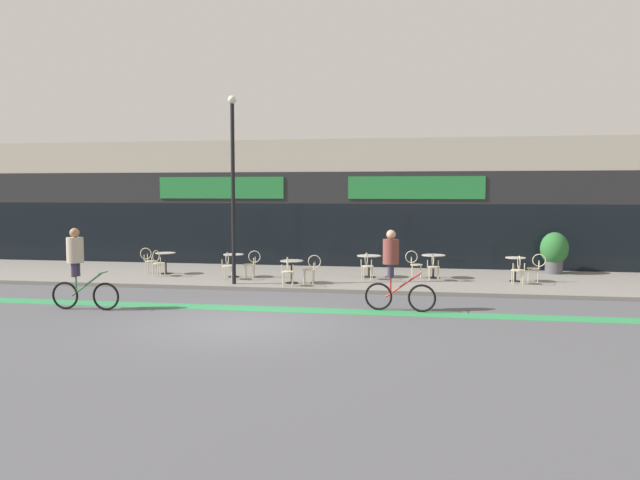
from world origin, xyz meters
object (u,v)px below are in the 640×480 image
bistro_table_4 (433,261)px  bistro_table_5 (515,265)px  cafe_chair_5_near (518,268)px  cafe_chair_4_side (414,262)px  bistro_table_2 (292,267)px  cafe_chair_3_near (367,264)px  planter_pot (554,251)px  cafe_chair_5_side (536,266)px  bistro_table_3 (369,261)px  cafe_chair_2_side (311,267)px  cyclist_1 (394,266)px  cafe_chair_1_side (252,262)px  lamp_post (233,177)px  cafe_chair_0_near (158,261)px  cafe_chair_2_near (288,269)px  cafe_chair_4_near (433,265)px  cyclist_0 (78,264)px  cafe_chair_0_side (149,259)px  bistro_table_1 (234,261)px  cafe_chair_1_near (228,264)px  bistro_table_0 (166,259)px

bistro_table_4 → bistro_table_5: same height
bistro_table_4 → cafe_chair_5_near: (2.56, -0.97, -0.04)m
bistro_table_5 → cafe_chair_4_side: cafe_chair_4_side is taller
bistro_table_2 → cafe_chair_3_near: cafe_chair_3_near is taller
bistro_table_5 → planter_pot: 2.77m
cafe_chair_5_near → cafe_chair_5_side: same height
bistro_table_2 → bistro_table_3: bistro_table_3 is taller
cafe_chair_2_side → cyclist_1: (2.71, -3.34, 0.50)m
cafe_chair_1_side → bistro_table_5: bearing=176.6°
cafe_chair_2_side → cyclist_1: bearing=124.7°
cafe_chair_5_side → lamp_post: (-9.31, -1.97, 2.78)m
cafe_chair_0_near → cafe_chair_3_near: 7.06m
cafe_chair_2_near → lamp_post: size_ratio=0.16×
cafe_chair_4_near → cyclist_0: 10.63m
cafe_chair_2_near → cyclist_0: size_ratio=0.43×
cafe_chair_0_side → bistro_table_1: bearing=-12.9°
cafe_chair_4_near → cafe_chair_4_side: (-0.61, 0.62, 0.00)m
cafe_chair_1_near → cafe_chair_4_side: same height
bistro_table_1 → cafe_chair_2_near: size_ratio=0.86×
cafe_chair_1_side → cafe_chair_1_near: bearing=39.0°
cafe_chair_0_near → lamp_post: size_ratio=0.16×
cyclist_1 → cafe_chair_1_near: bearing=150.7°
cafe_chair_5_side → lamp_post: lamp_post is taller
cafe_chair_5_near → lamp_post: lamp_post is taller
bistro_table_1 → cafe_chair_1_near: 0.63m
bistro_table_1 → bistro_table_2: bistro_table_1 is taller
bistro_table_5 → lamp_post: lamp_post is taller
cafe_chair_5_side → cyclist_1: bearing=57.3°
bistro_table_0 → cafe_chair_4_near: size_ratio=0.82×
planter_pot → bistro_table_4: bearing=-155.5°
cafe_chair_0_near → planter_pot: size_ratio=0.62×
bistro_table_2 → planter_pot: (8.55, 3.79, 0.27)m
cafe_chair_2_side → cafe_chair_4_side: bearing=-153.3°
bistro_table_5 → planter_pot: bearing=54.3°
bistro_table_5 → cafe_chair_2_near: cafe_chair_2_near is taller
bistro_table_2 → cafe_chair_0_side: 5.59m
bistro_table_5 → cafe_chair_1_near: (-9.15, -1.14, -0.03)m
bistro_table_1 → cyclist_0: bearing=-112.8°
cafe_chair_4_near → cafe_chair_2_side: bearing=116.8°
cafe_chair_0_side → cafe_chair_1_side: (3.82, -0.36, 0.00)m
cyclist_1 → cafe_chair_2_side: bearing=133.8°
bistro_table_0 → cafe_chair_2_near: cafe_chair_2_near is taller
cafe_chair_4_near → cafe_chair_5_side: size_ratio=1.00×
cafe_chair_0_side → bistro_table_0: bearing=-5.6°
cafe_chair_0_side → cafe_chair_2_side: bearing=-19.3°
cafe_chair_0_near → cafe_chair_0_side: size_ratio=1.00×
lamp_post → cafe_chair_3_near: bearing=21.4°
cyclist_0 → cafe_chair_1_near: bearing=62.6°
bistro_table_1 → cafe_chair_4_side: size_ratio=0.86×
bistro_table_0 → lamp_post: bearing=-31.1°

